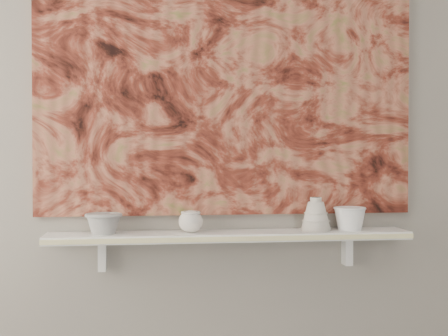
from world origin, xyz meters
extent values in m
plane|color=gray|center=(0.00, 1.60, 1.35)|extent=(3.60, 0.00, 3.60)
cube|color=white|center=(0.00, 1.51, 0.92)|extent=(1.40, 0.18, 0.03)
cube|color=beige|center=(0.00, 1.41, 0.92)|extent=(1.40, 0.01, 0.02)
cube|color=white|center=(-0.49, 1.57, 0.84)|extent=(0.03, 0.06, 0.12)
cube|color=white|center=(0.49, 1.57, 0.84)|extent=(0.03, 0.06, 0.12)
cube|color=maroon|center=(0.00, 1.59, 1.54)|extent=(1.50, 0.02, 1.10)
cube|color=black|center=(0.45, 1.57, 1.23)|extent=(0.09, 0.00, 0.08)
camera|label=1|loc=(-0.34, -0.87, 1.23)|focal=50.00mm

